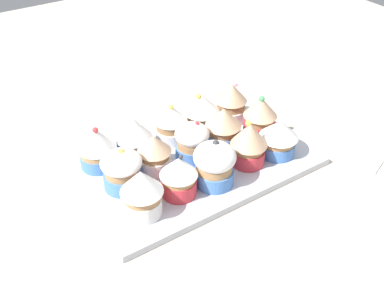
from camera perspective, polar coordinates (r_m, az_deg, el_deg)
name	(u,v)px	position (r cm, az deg, el deg)	size (l,w,h in cm)	color
ground_plane	(192,171)	(80.78, 0.00, -3.28)	(180.00, 180.00, 3.00)	#B2A899
baking_tray	(192,161)	(79.47, 0.00, -2.10)	(38.69, 25.52, 1.20)	silver
cupcake_0	(142,192)	(66.95, -6.07, -5.74)	(6.21, 6.21, 7.71)	white
cupcake_1	(179,176)	(70.19, -1.61, -3.83)	(5.78, 5.78, 6.95)	#D1333D
cupcake_2	(214,164)	(72.10, 2.73, -2.40)	(6.60, 6.60, 7.54)	#477AC6
cupcake_3	(249,142)	(76.41, 6.89, 0.19)	(6.07, 6.07, 8.04)	#D1333D
cupcake_4	(279,137)	(79.58, 10.42, 0.87)	(6.58, 6.58, 6.45)	#477AC6
cupcake_5	(122,169)	(72.38, -8.50, -3.06)	(6.37, 6.37, 6.68)	#477AC6
cupcake_6	(154,153)	(74.81, -4.57, -1.12)	(5.49, 5.49, 6.78)	white
cupcake_7	(193,140)	(77.52, 0.10, 0.51)	(5.67, 5.67, 6.96)	#477AC6
cupcake_8	(223,127)	(79.83, 3.72, 2.09)	(6.15, 6.15, 7.66)	#477AC6
cupcake_9	(260,116)	(83.43, 8.22, 3.36)	(5.91, 5.91, 7.98)	#D1333D
cupcake_10	(97,147)	(77.06, -11.41, -0.37)	(6.01, 6.01, 7.52)	#477AC6
cupcake_11	(134,136)	(78.64, -7.07, 1.01)	(6.33, 6.33, 7.10)	#477AC6
cupcake_12	(170,123)	(81.49, -2.70, 2.52)	(5.79, 5.79, 7.25)	white
cupcake_13	(202,112)	(84.17, 1.21, 3.87)	(6.45, 6.45, 7.43)	white
cupcake_14	(231,102)	(87.45, 4.74, 5.12)	(5.80, 5.80, 7.67)	white
napkin	(346,137)	(90.23, 18.16, 0.82)	(14.51, 15.53, 0.60)	white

